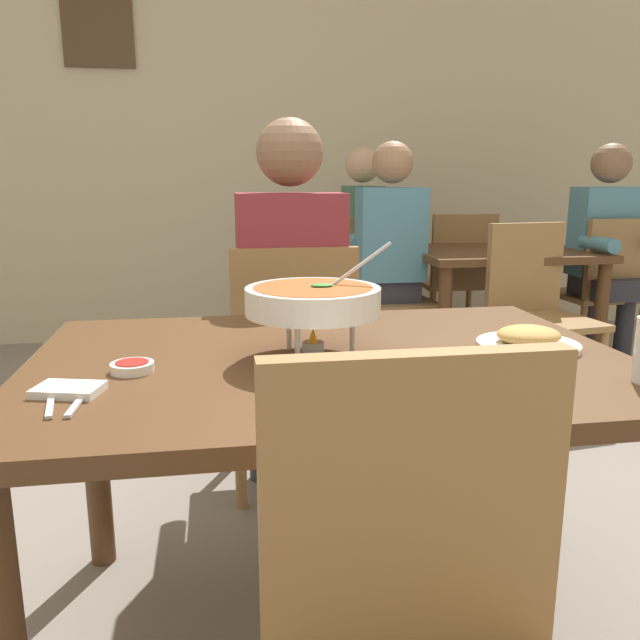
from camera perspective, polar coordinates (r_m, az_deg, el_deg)
ground_plane at (r=1.79m, az=0.87°, el=-26.05°), size 16.00×16.00×0.00m
cafe_rear_partition at (r=4.62m, az=-6.54°, el=17.22°), size 10.00×0.10×3.00m
picture_frame_hung at (r=4.69m, az=-19.28°, el=23.91°), size 0.44×0.03×0.56m
dining_table_main at (r=1.48m, az=0.95°, el=-6.74°), size 1.34×0.95×0.72m
chair_diner_main at (r=2.23m, az=-2.56°, el=-3.23°), size 0.44×0.44×0.90m
diner_main at (r=2.21m, az=-2.72°, el=2.88°), size 0.40×0.45×1.31m
curry_bowl at (r=1.41m, az=-0.63°, el=1.70°), size 0.33×0.30×0.26m
rice_plate at (r=1.15m, az=2.09°, el=-6.48°), size 0.24×0.24×0.06m
appetizer_plate at (r=1.59m, az=18.11°, el=-1.73°), size 0.24×0.24×0.06m
sauce_dish at (r=1.39m, az=-16.43°, el=-4.03°), size 0.09×0.09×0.02m
napkin_folded at (r=1.29m, az=-21.55°, el=-5.82°), size 0.14×0.11×0.02m
fork_utensil at (r=1.25m, az=-22.91°, el=-6.72°), size 0.04×0.17×0.01m
spoon_utensil at (r=1.24m, az=-20.64°, el=-6.70°), size 0.02×0.17×0.01m
dining_table_far at (r=3.78m, az=15.65°, el=4.17°), size 1.00×0.80×0.72m
chair_bg_left at (r=4.10m, az=4.81°, el=3.99°), size 0.49×0.49×0.90m
chair_bg_middle at (r=4.05m, az=24.17°, el=2.83°), size 0.46×0.46×0.90m
chair_bg_right at (r=3.70m, az=5.88°, el=3.02°), size 0.48×0.48×0.90m
chair_bg_corner at (r=3.34m, az=18.65°, el=1.42°), size 0.49×0.49×0.90m
chair_bg_window at (r=4.25m, az=12.18°, el=4.05°), size 0.46×0.46×0.90m
patron_bg_left at (r=4.11m, az=4.29°, el=7.33°), size 0.45×0.40×1.31m
patron_bg_middle at (r=4.01m, az=24.31°, el=6.13°), size 0.40×0.45×1.31m
patron_bg_right at (r=3.55m, az=6.15°, el=6.47°), size 0.40×0.45×1.31m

